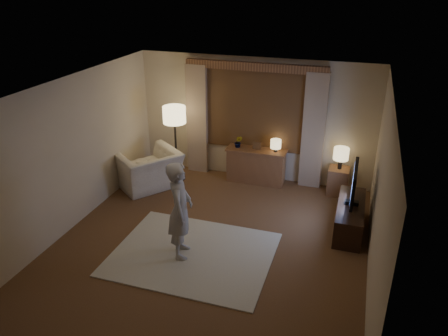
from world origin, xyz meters
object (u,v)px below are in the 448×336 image
at_px(side_table, 338,181).
at_px(tv_stand, 350,217).
at_px(person, 180,210).
at_px(sideboard, 256,166).
at_px(armchair, 149,170).

relative_size(side_table, tv_stand, 0.40).
distance_m(side_table, tv_stand, 1.35).
bearing_deg(tv_stand, side_table, 103.23).
xyz_separation_m(tv_stand, person, (-2.49, -1.59, 0.56)).
distance_m(sideboard, tv_stand, 2.44).
bearing_deg(person, tv_stand, -73.46).
xyz_separation_m(armchair, person, (1.60, -2.02, 0.43)).
bearing_deg(person, side_table, -52.90).
relative_size(armchair, tv_stand, 0.85).
bearing_deg(tv_stand, armchair, 173.96).
relative_size(tv_stand, person, 0.88).
relative_size(side_table, person, 0.35).
xyz_separation_m(side_table, person, (-2.18, -2.90, 0.53)).
height_order(side_table, tv_stand, side_table).
distance_m(tv_stand, person, 3.00).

